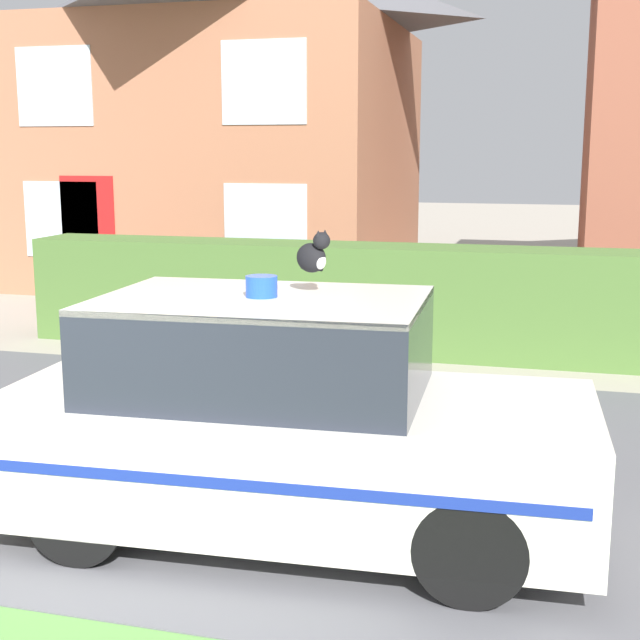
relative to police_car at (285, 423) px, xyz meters
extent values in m
cube|color=#5B5B60|center=(-1.28, 1.46, -0.77)|extent=(28.00, 5.64, 0.01)
cube|color=#4C7233|center=(0.06, 5.56, -0.10)|extent=(10.41, 0.89, 1.36)
cylinder|color=black|center=(1.29, -0.64, -0.44)|extent=(0.66, 0.23, 0.65)
cylinder|color=black|center=(1.22, 0.76, -0.44)|extent=(0.66, 0.23, 0.65)
cylinder|color=black|center=(-1.10, -0.75, -0.44)|extent=(0.66, 0.23, 0.65)
cylinder|color=black|center=(-1.17, 0.64, -0.44)|extent=(0.66, 0.23, 0.65)
cube|color=silver|center=(0.06, 0.00, -0.19)|extent=(3.93, 1.77, 0.79)
cube|color=#232833|center=(-0.15, -0.01, 0.52)|extent=(2.14, 1.53, 0.63)
cube|color=silver|center=(-0.15, -0.01, 0.81)|extent=(2.14, 1.53, 0.04)
cube|color=navy|center=(0.10, -0.80, -0.13)|extent=(3.66, 0.18, 0.07)
cube|color=navy|center=(0.02, 0.80, -0.13)|extent=(3.66, 0.18, 0.07)
cylinder|color=blue|center=(-0.15, -0.01, 0.90)|extent=(0.21, 0.21, 0.14)
ellipsoid|color=black|center=(0.12, 0.23, 1.07)|extent=(0.27, 0.24, 0.19)
ellipsoid|color=white|center=(0.19, 0.19, 1.05)|extent=(0.10, 0.10, 0.11)
sphere|color=black|center=(0.20, 0.18, 1.19)|extent=(0.11, 0.11, 0.11)
cone|color=black|center=(0.18, 0.15, 1.23)|extent=(0.04, 0.04, 0.05)
cone|color=black|center=(0.21, 0.21, 1.23)|extent=(0.04, 0.04, 0.05)
cylinder|color=black|center=(0.09, 0.34, 0.99)|extent=(0.18, 0.12, 0.03)
cube|color=#A86B4C|center=(-4.77, 11.40, 1.64)|extent=(6.72, 6.20, 4.83)
cube|color=red|center=(-6.11, 8.29, 0.27)|extent=(1.00, 0.02, 2.10)
cube|color=silver|center=(-6.62, 8.29, 0.58)|extent=(1.40, 0.02, 1.30)
cube|color=silver|center=(-2.93, 8.29, 0.58)|extent=(1.40, 0.02, 1.30)
cube|color=silver|center=(-6.62, 8.29, 2.80)|extent=(1.40, 0.02, 1.30)
cube|color=silver|center=(-2.93, 8.29, 2.80)|extent=(1.40, 0.02, 1.30)
camera|label=1|loc=(1.69, -5.36, 1.77)|focal=50.00mm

